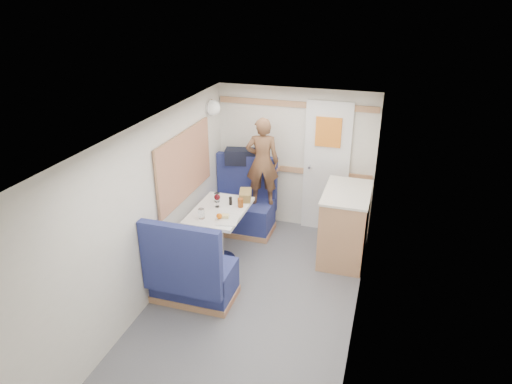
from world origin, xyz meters
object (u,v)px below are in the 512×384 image
(dinette_table, at_px, (220,221))
(beer_glass, at_px, (241,203))
(person, at_px, (262,162))
(tray, at_px, (228,220))
(orange_fruit, at_px, (219,216))
(tumbler_left, at_px, (201,214))
(bread_loaf, at_px, (245,195))
(bench_near, at_px, (192,277))
(tumbler_mid, at_px, (217,197))
(cheese_block, at_px, (224,216))
(dome_light, at_px, (213,108))
(pepper_grinder, at_px, (231,201))
(bench_far, at_px, (242,210))
(wine_glass, at_px, (217,198))
(galley_counter, at_px, (344,224))
(duffel_bag, at_px, (242,157))

(dinette_table, bearing_deg, beer_glass, 32.38)
(person, bearing_deg, tray, 71.84)
(orange_fruit, distance_m, tumbler_left, 0.21)
(dinette_table, distance_m, orange_fruit, 0.34)
(bread_loaf, bearing_deg, bench_near, -99.63)
(tray, bearing_deg, beer_glass, 86.32)
(dinette_table, height_order, tumbler_mid, tumbler_mid)
(dinette_table, relative_size, person, 0.76)
(tray, xyz_separation_m, cheese_block, (-0.05, 0.02, 0.03))
(dinette_table, relative_size, dome_light, 4.60)
(orange_fruit, xyz_separation_m, cheese_block, (0.05, 0.05, -0.01))
(dome_light, bearing_deg, tumbler_left, -76.25)
(pepper_grinder, bearing_deg, cheese_block, -80.97)
(bench_near, distance_m, pepper_grinder, 1.14)
(bench_far, relative_size, wine_glass, 6.25)
(galley_counter, xyz_separation_m, duffel_bag, (-1.56, 0.57, 0.54))
(person, height_order, tumbler_left, person)
(cheese_block, bearing_deg, tray, -20.30)
(dome_light, height_order, galley_counter, dome_light)
(beer_glass, distance_m, pepper_grinder, 0.14)
(tumbler_left, bearing_deg, cheese_block, 14.57)
(wine_glass, relative_size, pepper_grinder, 1.61)
(bench_far, height_order, tumbler_mid, bench_far)
(bench_far, height_order, tray, bench_far)
(bench_far, bearing_deg, orange_fruit, -84.92)
(cheese_block, relative_size, bread_loaf, 0.40)
(bench_near, height_order, beer_glass, bench_near)
(tumbler_left, bearing_deg, dome_light, 103.75)
(bench_near, bearing_deg, bread_loaf, 80.37)
(person, bearing_deg, cheese_block, 68.93)
(bench_near, height_order, duffel_bag, duffel_bag)
(tumbler_left, bearing_deg, pepper_grinder, 65.75)
(duffel_bag, relative_size, tumbler_left, 3.74)
(bench_near, distance_m, tumbler_left, 0.76)
(dome_light, bearing_deg, bread_loaf, -38.35)
(tumbler_mid, bearing_deg, tray, -54.39)
(duffel_bag, bearing_deg, galley_counter, -31.69)
(bread_loaf, bearing_deg, cheese_block, -96.20)
(bench_far, distance_m, tray, 1.19)
(bench_far, bearing_deg, cheese_block, -82.26)
(bench_near, xyz_separation_m, pepper_grinder, (0.09, 1.03, 0.47))
(bench_near, height_order, orange_fruit, bench_near)
(duffel_bag, relative_size, bread_loaf, 1.71)
(dome_light, bearing_deg, galley_counter, -9.18)
(bench_near, distance_m, wine_glass, 1.07)
(tumbler_left, xyz_separation_m, tumbler_mid, (0.00, 0.48, -0.00))
(bench_far, xyz_separation_m, tumbler_mid, (-0.11, -0.67, 0.48))
(dome_light, bearing_deg, bench_near, -77.18)
(galley_counter, distance_m, bread_loaf, 1.31)
(orange_fruit, relative_size, tumbler_mid, 0.57)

